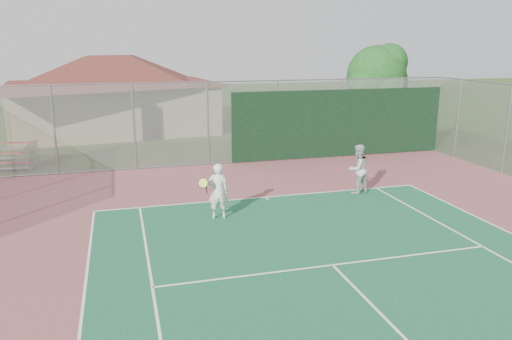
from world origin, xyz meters
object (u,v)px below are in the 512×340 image
Objects in this scene: player_white_front at (218,191)px; player_grey_back at (358,170)px; tree at (378,77)px; clubhouse at (112,86)px.

player_grey_back is at bearing -158.40° from player_white_front.
tree reaches higher than player_grey_back.
player_grey_back is at bearing -121.69° from tree.
player_white_front is at bearing -5.44° from player_grey_back.
tree is at bearing -140.81° from player_grey_back.
clubhouse is 16.85m from player_white_front.
player_grey_back is (5.10, 1.24, 0.01)m from player_white_front.
tree is 2.98× the size of player_grey_back.
player_white_front is at bearing -136.41° from tree.
clubhouse reaches higher than player_white_front.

